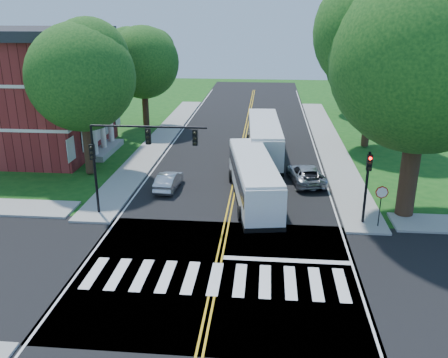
# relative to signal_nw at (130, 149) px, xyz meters

# --- Properties ---
(ground) EXTENTS (140.00, 140.00, 0.00)m
(ground) POSITION_rel_signal_nw_xyz_m (5.86, -6.43, -4.38)
(ground) COLOR #124A14
(ground) RESTS_ON ground
(road) EXTENTS (14.00, 96.00, 0.01)m
(road) POSITION_rel_signal_nw_xyz_m (5.86, 11.57, -4.37)
(road) COLOR black
(road) RESTS_ON ground
(cross_road) EXTENTS (60.00, 12.00, 0.01)m
(cross_road) POSITION_rel_signal_nw_xyz_m (5.86, -6.43, -4.37)
(cross_road) COLOR black
(cross_road) RESTS_ON ground
(center_line) EXTENTS (0.36, 70.00, 0.01)m
(center_line) POSITION_rel_signal_nw_xyz_m (5.86, 15.57, -4.36)
(center_line) COLOR gold
(center_line) RESTS_ON road
(edge_line_w) EXTENTS (0.12, 70.00, 0.01)m
(edge_line_w) POSITION_rel_signal_nw_xyz_m (-0.94, 15.57, -4.36)
(edge_line_w) COLOR silver
(edge_line_w) RESTS_ON road
(edge_line_e) EXTENTS (0.12, 70.00, 0.01)m
(edge_line_e) POSITION_rel_signal_nw_xyz_m (12.66, 15.57, -4.36)
(edge_line_e) COLOR silver
(edge_line_e) RESTS_ON road
(crosswalk) EXTENTS (12.60, 3.00, 0.01)m
(crosswalk) POSITION_rel_signal_nw_xyz_m (5.86, -6.93, -4.36)
(crosswalk) COLOR silver
(crosswalk) RESTS_ON road
(stop_bar) EXTENTS (6.60, 0.40, 0.01)m
(stop_bar) POSITION_rel_signal_nw_xyz_m (9.36, -4.83, -4.36)
(stop_bar) COLOR silver
(stop_bar) RESTS_ON road
(sidewalk_nw) EXTENTS (2.60, 40.00, 0.15)m
(sidewalk_nw) POSITION_rel_signal_nw_xyz_m (-2.44, 18.57, -4.30)
(sidewalk_nw) COLOR gray
(sidewalk_nw) RESTS_ON ground
(sidewalk_ne) EXTENTS (2.60, 40.00, 0.15)m
(sidewalk_ne) POSITION_rel_signal_nw_xyz_m (14.16, 18.57, -4.30)
(sidewalk_ne) COLOR gray
(sidewalk_ne) RESTS_ON ground
(tree_ne_big) EXTENTS (10.80, 10.80, 14.91)m
(tree_ne_big) POSITION_rel_signal_nw_xyz_m (16.86, 1.57, 5.24)
(tree_ne_big) COLOR #2F2212
(tree_ne_big) RESTS_ON ground
(tree_west_near) EXTENTS (8.00, 8.00, 11.40)m
(tree_west_near) POSITION_rel_signal_nw_xyz_m (-5.64, 7.57, 3.15)
(tree_west_near) COLOR #2F2212
(tree_west_near) RESTS_ON ground
(tree_west_far) EXTENTS (7.60, 7.60, 10.67)m
(tree_west_far) POSITION_rel_signal_nw_xyz_m (-5.14, 23.57, 2.62)
(tree_west_far) COLOR #2F2212
(tree_west_far) RESTS_ON ground
(tree_east_mid) EXTENTS (8.40, 8.40, 11.93)m
(tree_east_mid) POSITION_rel_signal_nw_xyz_m (17.36, 17.57, 3.48)
(tree_east_mid) COLOR #2F2212
(tree_east_mid) RESTS_ON ground
(tree_east_far) EXTENTS (7.20, 7.20, 10.34)m
(tree_east_far) POSITION_rel_signal_nw_xyz_m (18.36, 33.57, 2.48)
(tree_east_far) COLOR #2F2212
(tree_east_far) RESTS_ON ground
(signal_nw) EXTENTS (7.15, 0.46, 5.66)m
(signal_nw) POSITION_rel_signal_nw_xyz_m (0.00, 0.00, 0.00)
(signal_nw) COLOR black
(signal_nw) RESTS_ON ground
(signal_ne) EXTENTS (0.30, 0.46, 4.40)m
(signal_ne) POSITION_rel_signal_nw_xyz_m (14.06, 0.01, -1.41)
(signal_ne) COLOR black
(signal_ne) RESTS_ON ground
(stop_sign) EXTENTS (0.76, 0.08, 2.53)m
(stop_sign) POSITION_rel_signal_nw_xyz_m (14.86, -0.45, -2.35)
(stop_sign) COLOR black
(stop_sign) RESTS_ON ground
(bus_lead) EXTENTS (4.17, 11.42, 2.89)m
(bus_lead) POSITION_rel_signal_nw_xyz_m (7.32, 3.48, -2.84)
(bus_lead) COLOR silver
(bus_lead) RESTS_ON road
(bus_follow) EXTENTS (3.39, 12.17, 3.12)m
(bus_follow) POSITION_rel_signal_nw_xyz_m (7.91, 13.69, -2.72)
(bus_follow) COLOR silver
(bus_follow) RESTS_ON road
(hatchback) EXTENTS (1.53, 3.87, 1.25)m
(hatchback) POSITION_rel_signal_nw_xyz_m (1.18, 4.85, -3.74)
(hatchback) COLOR #A5A8AC
(hatchback) RESTS_ON road
(suv) EXTENTS (3.01, 5.17, 1.35)m
(suv) POSITION_rel_signal_nw_xyz_m (11.12, 7.11, -3.69)
(suv) COLOR #ACAEB3
(suv) RESTS_ON road
(dark_sedan) EXTENTS (2.80, 4.65, 1.26)m
(dark_sedan) POSITION_rel_signal_nw_xyz_m (10.98, 7.28, -3.74)
(dark_sedan) COLOR black
(dark_sedan) RESTS_ON road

